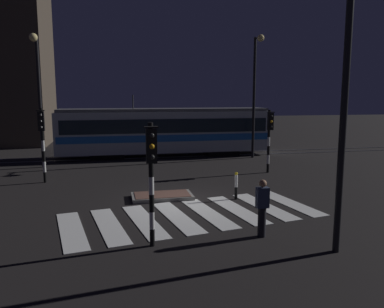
{
  "coord_description": "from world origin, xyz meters",
  "views": [
    {
      "loc": [
        -2.69,
        -14.32,
        4.1
      ],
      "look_at": [
        1.0,
        3.02,
        1.4
      ],
      "focal_mm": 35.86,
      "sensor_mm": 36.0,
      "label": 1
    }
  ],
  "objects_px": {
    "street_lamp_trackside_left": "(38,85)",
    "tram": "(165,131)",
    "traffic_light_corner_far_left": "(42,134)",
    "street_lamp_trackside_right": "(256,83)",
    "traffic_light_corner_far_right": "(270,132)",
    "pedestrian_waiting_at_kerb": "(262,208)",
    "bollard_island_edge": "(236,186)",
    "traffic_light_kerb_mid_left": "(151,166)",
    "street_lamp_near_kerb": "(352,74)"
  },
  "relations": [
    {
      "from": "traffic_light_kerb_mid_left",
      "to": "bollard_island_edge",
      "type": "bearing_deg",
      "value": 47.9
    },
    {
      "from": "street_lamp_trackside_right",
      "to": "tram",
      "type": "relative_size",
      "value": 0.54
    },
    {
      "from": "street_lamp_trackside_left",
      "to": "street_lamp_trackside_right",
      "type": "relative_size",
      "value": 0.94
    },
    {
      "from": "street_lamp_trackside_right",
      "to": "traffic_light_corner_far_right",
      "type": "bearing_deg",
      "value": -101.99
    },
    {
      "from": "street_lamp_trackside_right",
      "to": "bollard_island_edge",
      "type": "height_order",
      "value": "street_lamp_trackside_right"
    },
    {
      "from": "street_lamp_trackside_left",
      "to": "street_lamp_trackside_right",
      "type": "bearing_deg",
      "value": 3.47
    },
    {
      "from": "street_lamp_trackside_right",
      "to": "pedestrian_waiting_at_kerb",
      "type": "distance_m",
      "value": 15.04
    },
    {
      "from": "traffic_light_kerb_mid_left",
      "to": "street_lamp_trackside_left",
      "type": "height_order",
      "value": "street_lamp_trackside_left"
    },
    {
      "from": "tram",
      "to": "street_lamp_trackside_right",
      "type": "bearing_deg",
      "value": -21.22
    },
    {
      "from": "traffic_light_kerb_mid_left",
      "to": "traffic_light_corner_far_left",
      "type": "bearing_deg",
      "value": 115.15
    },
    {
      "from": "traffic_light_kerb_mid_left",
      "to": "pedestrian_waiting_at_kerb",
      "type": "xyz_separation_m",
      "value": [
        3.22,
        0.13,
        -1.37
      ]
    },
    {
      "from": "street_lamp_trackside_left",
      "to": "tram",
      "type": "relative_size",
      "value": 0.51
    },
    {
      "from": "street_lamp_near_kerb",
      "to": "pedestrian_waiting_at_kerb",
      "type": "relative_size",
      "value": 4.27
    },
    {
      "from": "pedestrian_waiting_at_kerb",
      "to": "bollard_island_edge",
      "type": "xyz_separation_m",
      "value": [
        0.57,
        4.06,
        -0.32
      ]
    },
    {
      "from": "street_lamp_near_kerb",
      "to": "traffic_light_corner_far_left",
      "type": "bearing_deg",
      "value": 130.44
    },
    {
      "from": "tram",
      "to": "bollard_island_edge",
      "type": "distance_m",
      "value": 11.83
    },
    {
      "from": "street_lamp_near_kerb",
      "to": "traffic_light_kerb_mid_left",
      "type": "bearing_deg",
      "value": 161.73
    },
    {
      "from": "street_lamp_trackside_right",
      "to": "bollard_island_edge",
      "type": "relative_size",
      "value": 7.07
    },
    {
      "from": "traffic_light_corner_far_left",
      "to": "street_lamp_trackside_left",
      "type": "distance_m",
      "value": 4.73
    },
    {
      "from": "traffic_light_corner_far_left",
      "to": "bollard_island_edge",
      "type": "height_order",
      "value": "traffic_light_corner_far_left"
    },
    {
      "from": "street_lamp_near_kerb",
      "to": "tram",
      "type": "height_order",
      "value": "street_lamp_near_kerb"
    },
    {
      "from": "bollard_island_edge",
      "to": "street_lamp_trackside_left",
      "type": "bearing_deg",
      "value": 134.82
    },
    {
      "from": "street_lamp_near_kerb",
      "to": "street_lamp_trackside_right",
      "type": "height_order",
      "value": "street_lamp_trackside_right"
    },
    {
      "from": "street_lamp_trackside_right",
      "to": "tram",
      "type": "xyz_separation_m",
      "value": [
        -5.61,
        2.18,
        -3.17
      ]
    },
    {
      "from": "traffic_light_kerb_mid_left",
      "to": "tram",
      "type": "distance_m",
      "value": 16.12
    },
    {
      "from": "street_lamp_near_kerb",
      "to": "street_lamp_trackside_left",
      "type": "bearing_deg",
      "value": 123.59
    },
    {
      "from": "traffic_light_corner_far_right",
      "to": "street_lamp_trackside_right",
      "type": "xyz_separation_m",
      "value": [
        1.02,
        4.81,
        2.7
      ]
    },
    {
      "from": "traffic_light_kerb_mid_left",
      "to": "street_lamp_trackside_left",
      "type": "distance_m",
      "value": 14.04
    },
    {
      "from": "bollard_island_edge",
      "to": "traffic_light_corner_far_right",
      "type": "bearing_deg",
      "value": 54.22
    },
    {
      "from": "traffic_light_corner_far_right",
      "to": "pedestrian_waiting_at_kerb",
      "type": "xyz_separation_m",
      "value": [
        -3.98,
        -8.79,
        -1.34
      ]
    },
    {
      "from": "street_lamp_trackside_left",
      "to": "tram",
      "type": "bearing_deg",
      "value": 21.6
    },
    {
      "from": "street_lamp_trackside_left",
      "to": "traffic_light_corner_far_right",
      "type": "bearing_deg",
      "value": -18.36
    },
    {
      "from": "pedestrian_waiting_at_kerb",
      "to": "street_lamp_trackside_left",
      "type": "bearing_deg",
      "value": 122.36
    },
    {
      "from": "street_lamp_trackside_left",
      "to": "bollard_island_edge",
      "type": "xyz_separation_m",
      "value": [
        8.68,
        -8.74,
        -4.1
      ]
    },
    {
      "from": "street_lamp_trackside_left",
      "to": "bollard_island_edge",
      "type": "bearing_deg",
      "value": -45.18
    },
    {
      "from": "street_lamp_near_kerb",
      "to": "street_lamp_trackside_right",
      "type": "distance_m",
      "value": 15.68
    },
    {
      "from": "traffic_light_corner_far_right",
      "to": "tram",
      "type": "xyz_separation_m",
      "value": [
        -4.58,
        6.98,
        -0.48
      ]
    },
    {
      "from": "street_lamp_trackside_right",
      "to": "bollard_island_edge",
      "type": "distance_m",
      "value": 11.38
    },
    {
      "from": "street_lamp_trackside_left",
      "to": "bollard_island_edge",
      "type": "distance_m",
      "value": 12.99
    },
    {
      "from": "street_lamp_trackside_right",
      "to": "tram",
      "type": "distance_m",
      "value": 6.8
    },
    {
      "from": "traffic_light_corner_far_left",
      "to": "traffic_light_kerb_mid_left",
      "type": "xyz_separation_m",
      "value": [
        4.17,
        -8.88,
        -0.09
      ]
    },
    {
      "from": "traffic_light_kerb_mid_left",
      "to": "pedestrian_waiting_at_kerb",
      "type": "height_order",
      "value": "traffic_light_kerb_mid_left"
    },
    {
      "from": "street_lamp_trackside_left",
      "to": "tram",
      "type": "xyz_separation_m",
      "value": [
        7.5,
        2.97,
        -2.92
      ]
    },
    {
      "from": "traffic_light_corner_far_left",
      "to": "street_lamp_trackside_right",
      "type": "xyz_separation_m",
      "value": [
        12.38,
        4.85,
        2.58
      ]
    },
    {
      "from": "traffic_light_corner_far_right",
      "to": "tram",
      "type": "bearing_deg",
      "value": 123.28
    },
    {
      "from": "street_lamp_near_kerb",
      "to": "tram",
      "type": "xyz_separation_m",
      "value": [
        -2.12,
        17.46,
        -2.88
      ]
    },
    {
      "from": "street_lamp_trackside_left",
      "to": "street_lamp_near_kerb",
      "type": "distance_m",
      "value": 17.4
    },
    {
      "from": "street_lamp_trackside_left",
      "to": "pedestrian_waiting_at_kerb",
      "type": "distance_m",
      "value": 15.62
    },
    {
      "from": "traffic_light_corner_far_right",
      "to": "pedestrian_waiting_at_kerb",
      "type": "height_order",
      "value": "traffic_light_corner_far_right"
    },
    {
      "from": "traffic_light_corner_far_left",
      "to": "street_lamp_trackside_right",
      "type": "bearing_deg",
      "value": 21.38
    }
  ]
}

